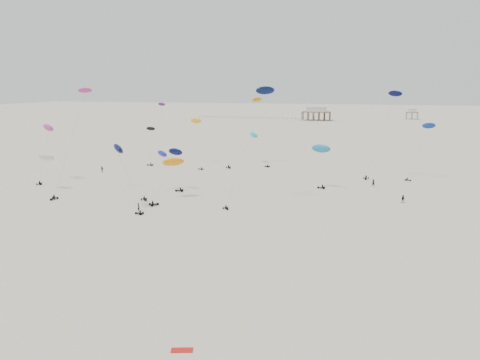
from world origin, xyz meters
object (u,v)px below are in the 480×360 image
(pavilion_main, at_px, (316,115))
(rig_0, at_px, (387,118))
(spectator_0, at_px, (139,211))
(rig_8, at_px, (259,113))
(rig_4, at_px, (158,164))
(pavilion_small, at_px, (412,115))

(pavilion_main, bearing_deg, rig_0, -79.44)
(spectator_0, bearing_deg, rig_0, -99.20)
(rig_0, relative_size, rig_8, 1.09)
(spectator_0, bearing_deg, pavilion_main, -56.70)
(rig_4, bearing_deg, pavilion_main, -141.32)
(pavilion_main, relative_size, rig_4, 1.48)
(rig_0, bearing_deg, pavilion_small, -89.33)
(rig_0, bearing_deg, rig_4, 40.00)
(rig_8, height_order, spectator_0, rig_8)
(spectator_0, bearing_deg, pavilion_small, -69.64)
(pavilion_main, relative_size, rig_0, 0.85)
(rig_8, relative_size, spectator_0, 10.60)
(rig_4, xyz_separation_m, rig_8, (14.28, 48.99, 9.91))
(pavilion_small, bearing_deg, rig_4, -106.75)
(pavilion_main, height_order, spectator_0, pavilion_main)
(rig_4, bearing_deg, rig_8, -154.35)
(pavilion_small, xyz_separation_m, rig_0, (-29.95, -244.81, 13.38))
(rig_8, bearing_deg, pavilion_small, 6.07)
(pavilion_main, distance_m, spectator_0, 266.30)
(pavilion_main, relative_size, spectator_0, 9.79)
(rig_8, bearing_deg, rig_0, -87.41)
(pavilion_small, distance_m, spectator_0, 306.92)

